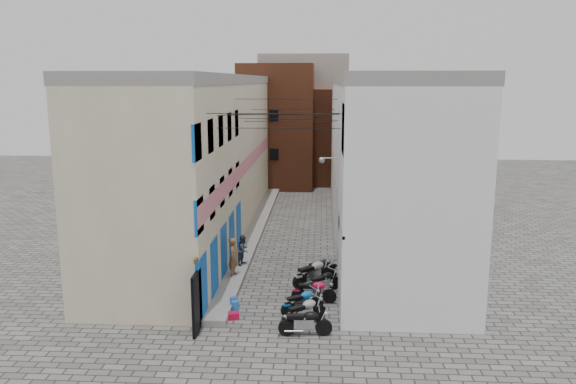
% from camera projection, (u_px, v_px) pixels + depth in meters
% --- Properties ---
extents(ground, '(90.00, 90.00, 0.00)m').
position_uv_depth(ground, '(270.00, 329.00, 19.96)').
color(ground, '#555350').
rests_on(ground, ground).
extents(plinth, '(0.90, 26.00, 0.25)m').
position_uv_depth(plinth, '(256.00, 230.00, 32.79)').
color(plinth, gray).
rests_on(plinth, ground).
extents(building_left, '(5.10, 27.00, 9.00)m').
position_uv_depth(building_left, '(204.00, 155.00, 32.06)').
color(building_left, '#C0B691').
rests_on(building_left, ground).
extents(building_right, '(5.94, 26.00, 9.00)m').
position_uv_depth(building_right, '(380.00, 156.00, 31.50)').
color(building_right, white).
rests_on(building_right, ground).
extents(building_far_brick_left, '(6.00, 6.00, 10.00)m').
position_uv_depth(building_far_brick_left, '(277.00, 126.00, 46.52)').
color(building_far_brick_left, brown).
rests_on(building_far_brick_left, ground).
extents(building_far_brick_right, '(5.00, 6.00, 8.00)m').
position_uv_depth(building_far_brick_right, '(337.00, 136.00, 48.37)').
color(building_far_brick_right, brown).
rests_on(building_far_brick_right, ground).
extents(building_far_concrete, '(8.00, 5.00, 11.00)m').
position_uv_depth(building_far_concrete, '(304.00, 115.00, 52.17)').
color(building_far_concrete, gray).
rests_on(building_far_concrete, ground).
extents(far_shopfront, '(2.00, 0.30, 2.40)m').
position_uv_depth(far_shopfront, '(300.00, 177.00, 44.40)').
color(far_shopfront, black).
rests_on(far_shopfront, ground).
extents(overhead_wires, '(5.80, 13.02, 1.32)m').
position_uv_depth(overhead_wires, '(284.00, 115.00, 26.05)').
color(overhead_wires, black).
rests_on(overhead_wires, ground).
extents(motorcycle_a, '(1.91, 0.72, 1.09)m').
position_uv_depth(motorcycle_a, '(305.00, 321.00, 19.34)').
color(motorcycle_a, black).
rests_on(motorcycle_a, ground).
extents(motorcycle_b, '(1.90, 1.67, 1.12)m').
position_uv_depth(motorcycle_b, '(305.00, 311.00, 20.16)').
color(motorcycle_b, '#98999C').
rests_on(motorcycle_b, ground).
extents(motorcycle_c, '(1.85, 1.46, 1.06)m').
position_uv_depth(motorcycle_c, '(303.00, 301.00, 21.17)').
color(motorcycle_c, '#0C64BB').
rests_on(motorcycle_c, ground).
extents(motorcycle_d, '(1.84, 0.67, 1.05)m').
position_uv_depth(motorcycle_d, '(314.00, 290.00, 22.25)').
color(motorcycle_d, red).
rests_on(motorcycle_d, ground).
extents(motorcycle_e, '(1.72, 1.57, 1.03)m').
position_uv_depth(motorcycle_e, '(324.00, 281.00, 23.31)').
color(motorcycle_e, black).
rests_on(motorcycle_e, ground).
extents(motorcycle_f, '(2.09, 1.94, 1.26)m').
position_uv_depth(motorcycle_f, '(313.00, 272.00, 24.09)').
color(motorcycle_f, '#9A999E').
rests_on(motorcycle_f, ground).
extents(motorcycle_g, '(1.84, 1.32, 1.03)m').
position_uv_depth(motorcycle_g, '(322.00, 267.00, 25.03)').
color(motorcycle_g, black).
rests_on(motorcycle_g, ground).
extents(person_a, '(0.49, 0.67, 1.69)m').
position_uv_depth(person_a, '(234.00, 257.00, 24.61)').
color(person_a, brown).
rests_on(person_a, plinth).
extents(person_b, '(0.73, 0.82, 1.41)m').
position_uv_depth(person_b, '(243.00, 250.00, 26.08)').
color(person_b, '#323A4C').
rests_on(person_b, plinth).
extents(water_jug_near, '(0.32, 0.32, 0.45)m').
position_uv_depth(water_jug_near, '(235.00, 306.00, 21.40)').
color(water_jug_near, blue).
rests_on(water_jug_near, ground).
extents(water_jug_far, '(0.35, 0.35, 0.49)m').
position_uv_depth(water_jug_far, '(234.00, 304.00, 21.60)').
color(water_jug_far, '#2247AD').
rests_on(water_jug_far, ground).
extents(red_crate, '(0.47, 0.40, 0.25)m').
position_uv_depth(red_crate, '(233.00, 316.00, 20.78)').
color(red_crate, '#AF0C32').
rests_on(red_crate, ground).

